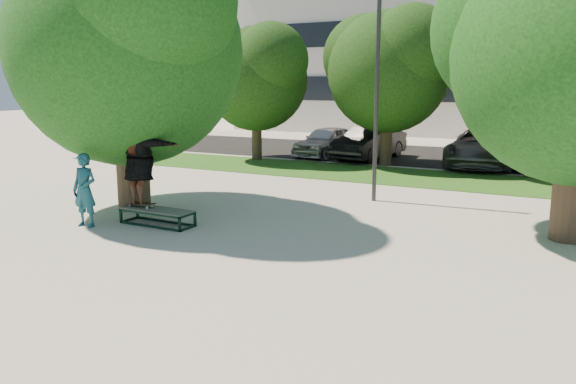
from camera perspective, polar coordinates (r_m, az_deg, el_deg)
The scene contains 16 objects.
ground at distance 12.07m, azimuth -3.87°, elevation -4.64°, with size 120.00×120.00×0.00m, color #AEAAA0.
grass_strip at distance 20.29m, azimuth 12.96°, elevation 1.45°, with size 30.00×4.00×0.02m, color #224B15.
asphalt_strip at distance 26.77m, azimuth 14.59°, elevation 3.57°, with size 40.00×8.00×0.01m, color black.
tree_left at distance 15.20m, azimuth -16.13°, elevation 14.97°, with size 6.96×5.95×7.12m.
bg_tree_left at distance 24.51m, azimuth -3.32°, elevation 12.00°, with size 5.28×4.51×5.77m.
bg_tree_mid at distance 23.12m, azimuth 10.04°, elevation 12.64°, with size 5.76×4.92×6.24m.
bg_tree_right at distance 21.50m, azimuth 23.88°, elevation 10.64°, with size 5.04×4.31×5.43m.
lamppost at distance 15.73m, azimuth 9.03°, elevation 10.46°, with size 0.25×0.15×6.11m.
office_building at distance 42.89m, azimuth 17.71°, elevation 16.71°, with size 30.00×14.12×16.00m.
grind_box at distance 13.43m, azimuth -13.13°, elevation -2.48°, with size 1.80×0.60×0.38m.
skater_rig at distance 13.55m, azimuth -14.93°, elevation 2.68°, with size 2.34×0.91×1.93m.
bystander at distance 13.63m, azimuth -19.96°, elevation 0.18°, with size 0.62×0.41×1.70m, color #184E5D.
car_silver_a at distance 25.72m, azimuth 3.98°, elevation 5.16°, with size 1.64×4.09×1.39m, color #BDBCC1.
car_dark at distance 24.95m, azimuth 8.28°, elevation 5.02°, with size 1.58×4.54×1.49m, color black.
car_grey at distance 23.77m, azimuth 19.10°, elevation 4.25°, with size 2.48×5.37×1.49m, color #5B5A60.
car_silver_b at distance 24.62m, azimuth 23.59°, elevation 4.00°, with size 1.91×4.71×1.37m, color #ABABB0.
Camera 1 is at (6.19, -9.85, 3.20)m, focal length 35.00 mm.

